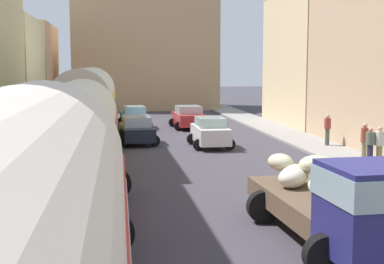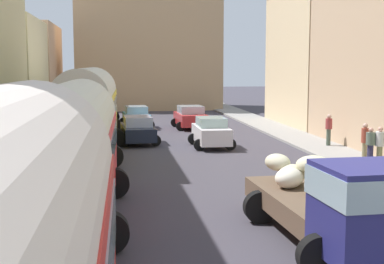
{
  "view_description": "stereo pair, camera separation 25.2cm",
  "coord_description": "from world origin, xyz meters",
  "px_view_note": "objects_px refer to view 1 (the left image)",
  "views": [
    {
      "loc": [
        -3.67,
        -1.21,
        4.39
      ],
      "look_at": [
        0.0,
        22.81,
        1.39
      ],
      "focal_mm": 51.88,
      "sensor_mm": 36.0,
      "label": 1
    },
    {
      "loc": [
        -3.42,
        -1.25,
        4.39
      ],
      "look_at": [
        0.0,
        22.81,
        1.39
      ],
      "focal_mm": 51.88,
      "sensor_mm": 36.0,
      "label": 2
    }
  ],
  "objects_px": {
    "parked_bus_3": "(94,96)",
    "car_2": "(137,130)",
    "car_0": "(210,132)",
    "car_1": "(188,117)",
    "cargo_truck_0": "(347,202)",
    "car_3": "(134,117)",
    "pedestrian_3": "(327,128)",
    "pedestrian_1": "(370,146)",
    "parked_bus_2": "(87,108)",
    "pedestrian_2": "(364,140)",
    "parked_bus_1": "(73,146)",
    "pedestrian_4": "(379,145)"
  },
  "relations": [
    {
      "from": "car_2",
      "to": "car_0",
      "type": "bearing_deg",
      "value": -28.59
    },
    {
      "from": "cargo_truck_0",
      "to": "car_1",
      "type": "height_order",
      "value": "cargo_truck_0"
    },
    {
      "from": "cargo_truck_0",
      "to": "pedestrian_3",
      "type": "distance_m",
      "value": 16.71
    },
    {
      "from": "parked_bus_3",
      "to": "car_0",
      "type": "distance_m",
      "value": 11.33
    },
    {
      "from": "pedestrian_1",
      "to": "pedestrian_2",
      "type": "height_order",
      "value": "pedestrian_2"
    },
    {
      "from": "parked_bus_1",
      "to": "pedestrian_2",
      "type": "height_order",
      "value": "parked_bus_1"
    },
    {
      "from": "pedestrian_1",
      "to": "pedestrian_3",
      "type": "bearing_deg",
      "value": 84.56
    },
    {
      "from": "car_2",
      "to": "parked_bus_1",
      "type": "bearing_deg",
      "value": -99.33
    },
    {
      "from": "parked_bus_3",
      "to": "car_3",
      "type": "xyz_separation_m",
      "value": [
        2.69,
        0.31,
        -1.46
      ]
    },
    {
      "from": "car_1",
      "to": "pedestrian_2",
      "type": "height_order",
      "value": "pedestrian_2"
    },
    {
      "from": "pedestrian_3",
      "to": "car_0",
      "type": "bearing_deg",
      "value": 169.4
    },
    {
      "from": "parked_bus_2",
      "to": "car_0",
      "type": "relative_size",
      "value": 2.67
    },
    {
      "from": "parked_bus_2",
      "to": "parked_bus_3",
      "type": "relative_size",
      "value": 0.97
    },
    {
      "from": "parked_bus_2",
      "to": "pedestrian_2",
      "type": "bearing_deg",
      "value": -16.19
    },
    {
      "from": "parked_bus_1",
      "to": "parked_bus_3",
      "type": "height_order",
      "value": "parked_bus_3"
    },
    {
      "from": "cargo_truck_0",
      "to": "pedestrian_2",
      "type": "bearing_deg",
      "value": 62.34
    },
    {
      "from": "cargo_truck_0",
      "to": "car_2",
      "type": "relative_size",
      "value": 1.62
    },
    {
      "from": "parked_bus_3",
      "to": "pedestrian_2",
      "type": "height_order",
      "value": "parked_bus_3"
    },
    {
      "from": "cargo_truck_0",
      "to": "car_3",
      "type": "relative_size",
      "value": 1.8
    },
    {
      "from": "cargo_truck_0",
      "to": "car_2",
      "type": "height_order",
      "value": "cargo_truck_0"
    },
    {
      "from": "pedestrian_1",
      "to": "pedestrian_3",
      "type": "height_order",
      "value": "pedestrian_3"
    },
    {
      "from": "car_1",
      "to": "parked_bus_1",
      "type": "bearing_deg",
      "value": -106.29
    },
    {
      "from": "car_0",
      "to": "car_3",
      "type": "height_order",
      "value": "car_0"
    },
    {
      "from": "parked_bus_2",
      "to": "cargo_truck_0",
      "type": "height_order",
      "value": "parked_bus_2"
    },
    {
      "from": "parked_bus_1",
      "to": "parked_bus_2",
      "type": "xyz_separation_m",
      "value": [
        0.02,
        11.05,
        0.18
      ]
    },
    {
      "from": "parked_bus_1",
      "to": "car_0",
      "type": "bearing_deg",
      "value": 64.6
    },
    {
      "from": "parked_bus_1",
      "to": "pedestrian_1",
      "type": "relative_size",
      "value": 4.95
    },
    {
      "from": "cargo_truck_0",
      "to": "car_3",
      "type": "xyz_separation_m",
      "value": [
        -3.62,
        26.42,
        -0.47
      ]
    },
    {
      "from": "pedestrian_1",
      "to": "car_2",
      "type": "bearing_deg",
      "value": 135.37
    },
    {
      "from": "parked_bus_1",
      "to": "pedestrian_4",
      "type": "xyz_separation_m",
      "value": [
        12.1,
        6.02,
        -1.11
      ]
    },
    {
      "from": "car_2",
      "to": "pedestrian_1",
      "type": "bearing_deg",
      "value": -44.63
    },
    {
      "from": "pedestrian_2",
      "to": "car_0",
      "type": "bearing_deg",
      "value": 135.68
    },
    {
      "from": "car_0",
      "to": "car_1",
      "type": "distance_m",
      "value": 8.61
    },
    {
      "from": "car_0",
      "to": "car_3",
      "type": "relative_size",
      "value": 0.95
    },
    {
      "from": "parked_bus_3",
      "to": "pedestrian_3",
      "type": "height_order",
      "value": "parked_bus_3"
    },
    {
      "from": "car_1",
      "to": "pedestrian_4",
      "type": "bearing_deg",
      "value": -70.19
    },
    {
      "from": "pedestrian_1",
      "to": "pedestrian_3",
      "type": "xyz_separation_m",
      "value": [
        0.57,
        5.94,
        0.02
      ]
    },
    {
      "from": "parked_bus_3",
      "to": "pedestrian_2",
      "type": "distance_m",
      "value": 19.37
    },
    {
      "from": "car_3",
      "to": "pedestrian_1",
      "type": "height_order",
      "value": "pedestrian_1"
    },
    {
      "from": "car_3",
      "to": "pedestrian_3",
      "type": "distance_m",
      "value": 14.44
    },
    {
      "from": "car_1",
      "to": "car_3",
      "type": "bearing_deg",
      "value": 163.68
    },
    {
      "from": "car_0",
      "to": "car_3",
      "type": "distance_m",
      "value": 10.3
    },
    {
      "from": "pedestrian_3",
      "to": "parked_bus_3",
      "type": "bearing_deg",
      "value": 139.44
    },
    {
      "from": "car_3",
      "to": "pedestrian_2",
      "type": "height_order",
      "value": "pedestrian_2"
    },
    {
      "from": "parked_bus_3",
      "to": "car_2",
      "type": "height_order",
      "value": "parked_bus_3"
    },
    {
      "from": "cargo_truck_0",
      "to": "parked_bus_3",
      "type": "bearing_deg",
      "value": 103.58
    },
    {
      "from": "cargo_truck_0",
      "to": "pedestrian_4",
      "type": "xyz_separation_m",
      "value": [
        5.72,
        9.52,
        -0.19
      ]
    },
    {
      "from": "car_1",
      "to": "pedestrian_1",
      "type": "distance_m",
      "value": 16.58
    },
    {
      "from": "car_0",
      "to": "parked_bus_2",
      "type": "bearing_deg",
      "value": -160.65
    },
    {
      "from": "car_2",
      "to": "parked_bus_2",
      "type": "bearing_deg",
      "value": -120.38
    }
  ]
}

